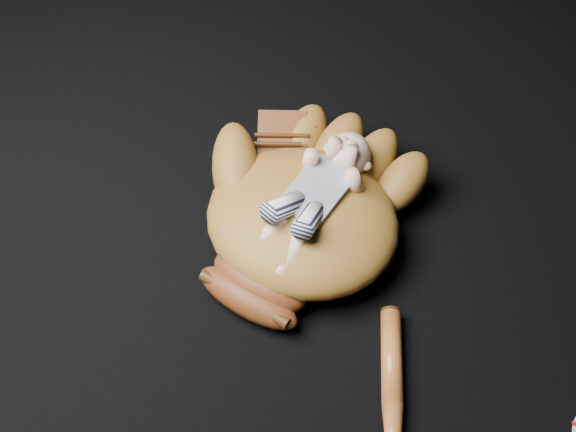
# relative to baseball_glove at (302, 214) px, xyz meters

# --- Properties ---
(baseball_glove) EXTENTS (0.54, 0.60, 0.17)m
(baseball_glove) POSITION_rel_baseball_glove_xyz_m (0.00, 0.00, 0.00)
(baseball_glove) COLOR brown
(baseball_glove) RESTS_ON ground
(newborn_baby) EXTENTS (0.19, 0.35, 0.14)m
(newborn_baby) POSITION_rel_baseball_glove_xyz_m (0.01, 0.01, 0.05)
(newborn_baby) COLOR beige
(newborn_baby) RESTS_ON baseball_glove
(baseball_bat) EXTENTS (0.19, 0.39, 0.04)m
(baseball_bat) POSITION_rel_baseball_glove_xyz_m (0.30, -0.28, -0.07)
(baseball_bat) COLOR #A95620
(baseball_bat) RESTS_ON ground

